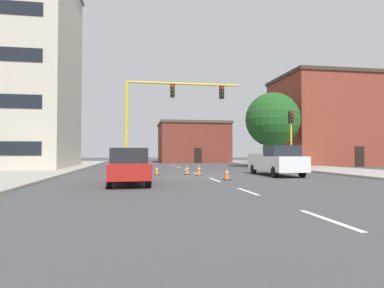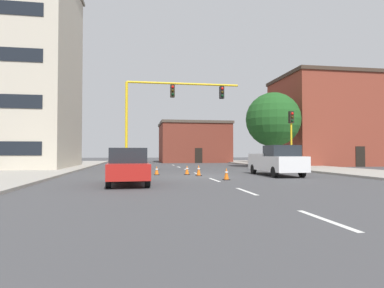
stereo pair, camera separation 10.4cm
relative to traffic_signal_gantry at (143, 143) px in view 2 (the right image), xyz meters
name	(u,v)px [view 2 (the right image)]	position (x,y,z in m)	size (l,w,h in m)	color
ground_plane	(204,176)	(3.86, -3.60, -2.26)	(160.00, 160.00, 0.00)	#424244
sidewalk_left	(43,170)	(-8.18, 4.40, -2.19)	(6.00, 56.00, 0.14)	#9E998E
sidewalk_right	(311,168)	(15.90, 4.40, -2.19)	(6.00, 56.00, 0.14)	#9E998E
lane_stripe_seg_0	(325,220)	(3.86, -17.60, -2.26)	(0.16, 2.40, 0.01)	silver
lane_stripe_seg_1	(246,191)	(3.86, -12.10, -2.26)	(0.16, 2.40, 0.01)	silver
lane_stripe_seg_2	(214,180)	(3.86, -6.60, -2.26)	(0.16, 2.40, 0.01)	silver
lane_stripe_seg_3	(197,174)	(3.86, -1.10, -2.26)	(0.16, 2.40, 0.01)	silver
lane_stripe_seg_4	(186,170)	(3.86, 4.40, -2.26)	(0.16, 2.40, 0.01)	silver
lane_stripe_seg_5	(179,167)	(3.86, 9.90, -2.26)	(0.16, 2.40, 0.01)	silver
lane_stripe_seg_6	(173,165)	(3.86, 15.40, -2.26)	(0.16, 2.40, 0.01)	silver
building_tall_left	(3,69)	(-13.06, 8.87, 7.19)	(12.96, 11.92, 18.89)	beige
building_brick_center	(193,142)	(8.37, 27.38, 0.91)	(10.84, 9.53, 6.33)	brown
building_row_right	(334,121)	(23.17, 11.94, 3.10)	(13.56, 9.62, 10.71)	brown
traffic_signal_gantry	(143,143)	(0.00, 0.00, 0.00)	(9.40, 1.20, 6.83)	yellow
traffic_light_pole_right	(291,127)	(11.59, -0.26, 1.26)	(0.32, 0.47, 4.80)	yellow
tree_right_mid	(273,120)	(13.23, 7.09, 2.63)	(5.54, 5.54, 7.67)	brown
pickup_truck_white	(276,161)	(8.71, -3.91, -1.29)	(2.02, 5.40, 1.99)	white
sedan_red_near_left	(128,166)	(-0.83, -8.51, -1.38)	(2.06, 4.58, 1.74)	#B21E19
traffic_cone_roadside_a	(157,171)	(0.90, -1.98, -1.97)	(0.36, 0.36, 0.61)	black
traffic_cone_roadside_b	(199,170)	(3.56, -3.39, -1.90)	(0.36, 0.36, 0.75)	black
traffic_cone_roadside_c	(187,170)	(2.97, -2.15, -1.94)	(0.36, 0.36, 0.67)	black
traffic_cone_roadside_d	(226,174)	(4.50, -6.79, -1.93)	(0.36, 0.36, 0.69)	black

